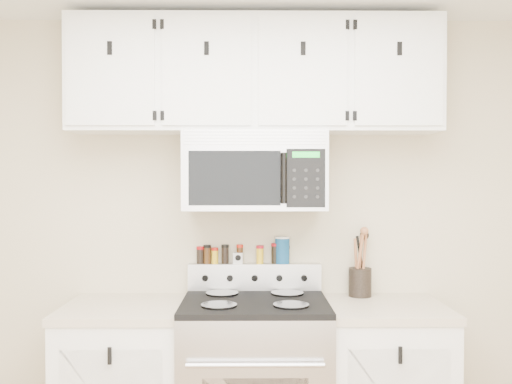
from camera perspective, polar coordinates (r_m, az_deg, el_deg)
back_wall at (r=3.31m, az=-0.15°, el=-4.51°), size 3.50×0.01×2.50m
microwave at (r=3.11m, az=-0.12°, el=2.12°), size 0.76×0.44×0.42m
upper_cabinets at (r=3.18m, az=-0.13°, el=11.52°), size 2.00×0.35×0.62m
utensil_crock at (r=3.32m, az=10.36°, el=-8.63°), size 0.13×0.13×0.37m
kitchen_timer at (r=3.29m, az=-1.80°, el=-6.62°), size 0.06×0.05×0.06m
salt_canister at (r=3.29m, az=2.65°, el=-5.81°), size 0.08×0.08×0.16m
spice_jar_0 at (r=3.30m, az=-5.59°, el=-6.28°), size 0.04×0.04×0.10m
spice_jar_1 at (r=3.30m, az=-4.91°, el=-6.21°), size 0.04×0.04×0.11m
spice_jar_2 at (r=3.30m, az=-4.14°, el=-6.35°), size 0.04×0.04×0.09m
spice_jar_3 at (r=3.29m, az=-3.11°, el=-6.21°), size 0.04×0.04×0.11m
spice_jar_4 at (r=3.29m, az=-1.63°, el=-6.21°), size 0.04×0.04×0.11m
spice_jar_5 at (r=3.29m, az=0.40°, el=-6.26°), size 0.04×0.04×0.10m
spice_jar_6 at (r=3.29m, az=1.93°, el=-6.14°), size 0.04×0.04×0.12m
spice_jar_7 at (r=3.29m, az=2.01°, el=-6.21°), size 0.04×0.04×0.11m
spice_jar_8 at (r=3.30m, az=3.03°, el=-6.26°), size 0.04×0.04×0.10m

